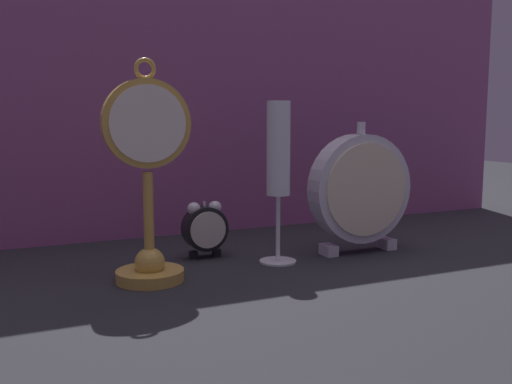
# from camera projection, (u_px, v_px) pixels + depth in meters

# --- Properties ---
(ground_plane) EXTENTS (4.00, 4.00, 0.00)m
(ground_plane) POSITION_uv_depth(u_px,v_px,m) (278.00, 271.00, 0.85)
(ground_plane) COLOR #232328
(fabric_backdrop_drape) EXTENTS (1.47, 0.01, 0.65)m
(fabric_backdrop_drape) POSITION_uv_depth(u_px,v_px,m) (203.00, 66.00, 1.10)
(fabric_backdrop_drape) COLOR #8E4C7F
(fabric_backdrop_drape) RESTS_ON ground_plane
(pocket_watch_on_stand) EXTENTS (0.12, 0.09, 0.31)m
(pocket_watch_on_stand) POSITION_uv_depth(u_px,v_px,m) (148.00, 187.00, 0.78)
(pocket_watch_on_stand) COLOR gold
(pocket_watch_on_stand) RESTS_ON ground_plane
(alarm_clock_twin_bell) EXTENTS (0.07, 0.03, 0.09)m
(alarm_clock_twin_bell) POSITION_uv_depth(u_px,v_px,m) (205.00, 227.00, 0.92)
(alarm_clock_twin_bell) COLOR black
(alarm_clock_twin_bell) RESTS_ON ground_plane
(mantel_clock_silver) EXTENTS (0.18, 0.04, 0.22)m
(mantel_clock_silver) POSITION_uv_depth(u_px,v_px,m) (360.00, 189.00, 0.95)
(mantel_clock_silver) COLOR silver
(mantel_clock_silver) RESTS_ON ground_plane
(champagne_flute) EXTENTS (0.06, 0.06, 0.25)m
(champagne_flute) POSITION_uv_depth(u_px,v_px,m) (278.00, 162.00, 0.88)
(champagne_flute) COLOR silver
(champagne_flute) RESTS_ON ground_plane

